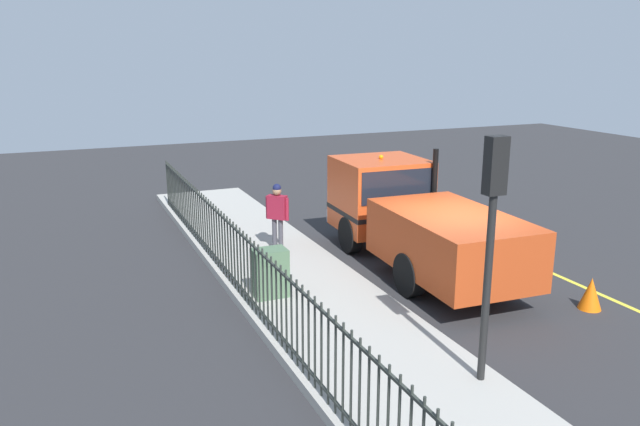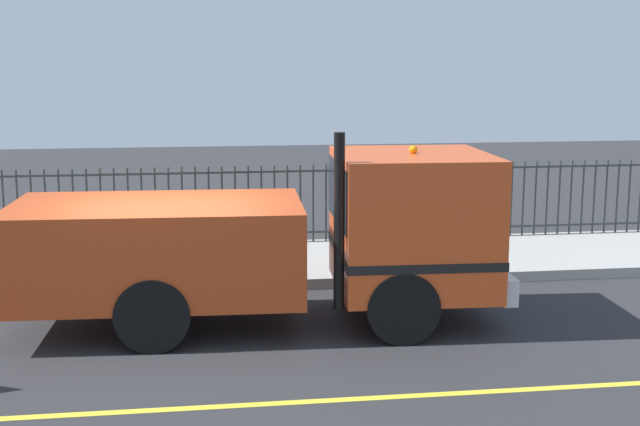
{
  "view_description": "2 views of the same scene",
  "coord_description": "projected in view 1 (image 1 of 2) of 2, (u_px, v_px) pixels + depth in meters",
  "views": [
    {
      "loc": [
        7.95,
        11.02,
        5.15
      ],
      "look_at": [
        2.09,
        -2.77,
        1.26
      ],
      "focal_mm": 35.23,
      "sensor_mm": 36.0,
      "label": 1
    },
    {
      "loc": [
        -11.28,
        -0.5,
        3.67
      ],
      "look_at": [
        1.41,
        -2.28,
        1.33
      ],
      "focal_mm": 47.65,
      "sensor_mm": 36.0,
      "label": 2
    }
  ],
  "objects": [
    {
      "name": "iron_fence",
      "position": [
        253.0,
        276.0,
        12.12
      ],
      "size": [
        0.04,
        19.18,
        1.49
      ],
      "color": "#2D332D",
      "rests_on": "sidewalk_slab"
    },
    {
      "name": "traffic_light_near",
      "position": [
        492.0,
        211.0,
        9.13
      ],
      "size": [
        0.3,
        0.21,
        3.8
      ],
      "rotation": [
        0.0,
        0.0,
        3.13
      ],
      "color": "black",
      "rests_on": "sidewalk_slab"
    },
    {
      "name": "work_truck",
      "position": [
        409.0,
        213.0,
        15.34
      ],
      "size": [
        2.51,
        6.78,
        2.76
      ],
      "rotation": [
        0.0,
        0.0,
        3.1
      ],
      "color": "#D84C1E",
      "rests_on": "ground"
    },
    {
      "name": "sidewalk_slab",
      "position": [
        318.0,
        305.0,
        12.85
      ],
      "size": [
        2.99,
        22.52,
        0.18
      ],
      "primitive_type": "cube",
      "color": "#A3A099",
      "rests_on": "ground"
    },
    {
      "name": "worker_standing",
      "position": [
        277.0,
        210.0,
        15.91
      ],
      "size": [
        0.5,
        0.5,
        1.73
      ],
      "rotation": [
        0.0,
        0.0,
        2.35
      ],
      "color": "maroon",
      "rests_on": "sidewalk_slab"
    },
    {
      "name": "ground_plane",
      "position": [
        453.0,
        286.0,
        14.12
      ],
      "size": [
        49.55,
        49.55,
        0.0
      ],
      "primitive_type": "plane",
      "color": "#2B2B2D",
      "rests_on": "ground"
    },
    {
      "name": "lane_marking",
      "position": [
        546.0,
        270.0,
        15.13
      ],
      "size": [
        0.12,
        20.27,
        0.01
      ],
      "primitive_type": "cube",
      "color": "yellow",
      "rests_on": "ground"
    },
    {
      "name": "traffic_cone",
      "position": [
        591.0,
        294.0,
        12.82
      ],
      "size": [
        0.47,
        0.47,
        0.67
      ],
      "primitive_type": "cone",
      "color": "orange",
      "rests_on": "ground"
    },
    {
      "name": "utility_cabinet",
      "position": [
        270.0,
        273.0,
        12.99
      ],
      "size": [
        0.71,
        0.5,
        1.02
      ],
      "primitive_type": "cube",
      "color": "#4C6B4C",
      "rests_on": "sidewalk_slab"
    }
  ]
}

